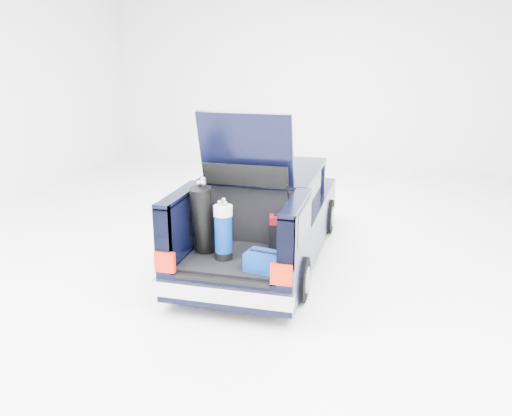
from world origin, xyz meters
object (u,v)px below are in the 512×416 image
(blue_golf_bag, at_px, (223,232))
(blue_duffel, at_px, (266,262))
(red_suitcase, at_px, (281,233))
(car, at_px, (266,216))
(black_golf_bag, at_px, (203,220))

(blue_golf_bag, xyz_separation_m, blue_duffel, (0.63, -0.25, -0.25))
(red_suitcase, height_order, blue_duffel, red_suitcase)
(car, relative_size, blue_duffel, 8.61)
(car, bearing_deg, blue_duffel, -76.34)
(car, distance_m, blue_golf_bag, 1.72)
(blue_duffel, bearing_deg, red_suitcase, 98.78)
(red_suitcase, distance_m, blue_duffel, 0.75)
(blue_duffel, bearing_deg, car, 114.87)
(red_suitcase, bearing_deg, blue_duffel, -104.08)
(red_suitcase, xyz_separation_m, black_golf_bag, (-0.99, -0.35, 0.22))
(car, relative_size, black_golf_bag, 4.50)
(red_suitcase, distance_m, black_golf_bag, 1.07)
(car, xyz_separation_m, blue_golf_bag, (-0.16, -1.68, 0.30))
(black_golf_bag, relative_size, blue_duffel, 1.91)
(red_suitcase, height_order, blue_golf_bag, blue_golf_bag)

